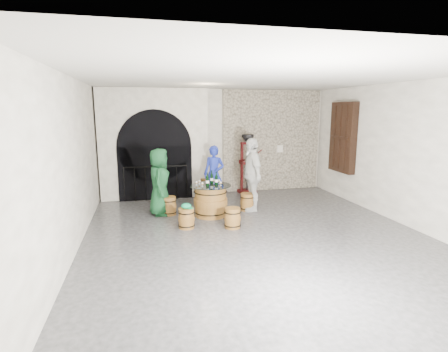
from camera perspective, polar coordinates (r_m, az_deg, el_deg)
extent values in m
plane|color=#2C2C2E|center=(7.45, 5.22, -9.59)|extent=(8.00, 8.00, 0.00)
plane|color=silver|center=(10.89, -1.28, 5.60)|extent=(8.00, 0.00, 8.00)
plane|color=silver|center=(3.58, 26.37, -6.41)|extent=(8.00, 0.00, 8.00)
plane|color=silver|center=(6.81, -23.74, 1.53)|extent=(0.00, 8.00, 8.00)
plane|color=silver|center=(8.81, 27.62, 3.13)|extent=(0.00, 8.00, 8.00)
plane|color=beige|center=(7.01, 5.69, 15.76)|extent=(8.00, 8.00, 0.00)
cube|color=#ADA18A|center=(11.34, 7.77, 5.71)|extent=(3.20, 0.12, 3.18)
cube|color=silver|center=(10.42, -11.31, 5.15)|extent=(3.10, 0.50, 3.18)
cube|color=black|center=(10.27, -11.09, 0.43)|extent=(2.10, 0.03, 1.55)
cylinder|color=black|center=(10.16, -11.25, 4.73)|extent=(2.10, 0.03, 2.10)
cylinder|color=black|center=(10.17, -11.12, 1.50)|extent=(1.79, 0.04, 0.04)
cylinder|color=black|center=(10.27, -16.00, -1.41)|extent=(0.02, 0.02, 0.98)
cylinder|color=black|center=(10.25, -14.34, -1.35)|extent=(0.02, 0.02, 0.98)
cylinder|color=black|center=(10.25, -12.68, -1.27)|extent=(0.02, 0.02, 0.98)
cylinder|color=black|center=(10.26, -11.02, -1.20)|extent=(0.02, 0.02, 0.98)
cylinder|color=black|center=(10.27, -9.36, -1.13)|extent=(0.02, 0.02, 0.98)
cylinder|color=black|center=(10.29, -7.71, -1.06)|extent=(0.02, 0.02, 0.98)
cylinder|color=black|center=(10.32, -6.07, -0.98)|extent=(0.02, 0.02, 0.98)
cube|color=black|center=(10.65, 18.85, 5.99)|extent=(0.20, 1.10, 2.00)
cube|color=black|center=(10.63, 18.62, 5.99)|extent=(0.06, 0.88, 1.76)
cube|color=black|center=(10.64, 18.76, 5.99)|extent=(0.22, 0.92, 0.06)
cube|color=black|center=(10.40, 19.60, 5.83)|extent=(0.22, 0.06, 1.80)
cube|color=black|center=(10.64, 18.76, 5.99)|extent=(0.22, 0.06, 1.80)
cube|color=black|center=(10.89, 17.96, 6.13)|extent=(0.22, 0.06, 1.80)
cylinder|color=brown|center=(8.62, -2.21, -4.15)|extent=(0.77, 0.77, 0.73)
cylinder|color=brown|center=(8.62, -2.21, -4.15)|extent=(0.83, 0.83, 0.16)
torus|color=black|center=(8.68, -2.20, -5.74)|extent=(0.83, 0.83, 0.02)
torus|color=black|center=(8.56, -2.23, -2.54)|extent=(0.83, 0.83, 0.02)
cylinder|color=brown|center=(8.53, -2.23, -1.70)|extent=(0.79, 0.79, 0.02)
cylinder|color=black|center=(8.52, -2.23, -1.54)|extent=(1.01, 1.01, 0.01)
cylinder|color=brown|center=(8.84, -8.96, -4.89)|extent=(0.34, 0.34, 0.44)
cylinder|color=brown|center=(8.84, -8.96, -4.89)|extent=(0.36, 0.36, 0.10)
torus|color=black|center=(8.88, -8.93, -5.81)|extent=(0.38, 0.38, 0.02)
torus|color=black|center=(8.80, -8.99, -3.96)|extent=(0.38, 0.38, 0.02)
cylinder|color=brown|center=(8.78, -9.00, -3.46)|extent=(0.35, 0.35, 0.02)
cylinder|color=brown|center=(9.66, -1.71, -3.41)|extent=(0.34, 0.34, 0.44)
cylinder|color=brown|center=(9.66, -1.71, -3.41)|extent=(0.36, 0.36, 0.10)
torus|color=black|center=(9.70, -1.70, -4.25)|extent=(0.38, 0.38, 0.02)
torus|color=black|center=(9.63, -1.71, -2.55)|extent=(0.38, 0.38, 0.02)
cylinder|color=brown|center=(9.61, -1.72, -2.09)|extent=(0.35, 0.35, 0.02)
cylinder|color=brown|center=(9.11, 3.82, -4.30)|extent=(0.34, 0.34, 0.44)
cylinder|color=brown|center=(9.11, 3.82, -4.30)|extent=(0.36, 0.36, 0.10)
torus|color=black|center=(9.15, 3.81, -5.20)|extent=(0.38, 0.38, 0.02)
torus|color=black|center=(9.08, 3.83, -3.40)|extent=(0.38, 0.38, 0.02)
cylinder|color=brown|center=(9.06, 3.84, -2.91)|extent=(0.35, 0.35, 0.02)
cylinder|color=brown|center=(7.79, 1.40, -6.93)|extent=(0.34, 0.34, 0.44)
cylinder|color=brown|center=(7.79, 1.40, -6.93)|extent=(0.36, 0.36, 0.10)
torus|color=black|center=(7.83, 1.40, -7.96)|extent=(0.38, 0.38, 0.02)
torus|color=black|center=(7.74, 1.41, -5.89)|extent=(0.38, 0.38, 0.02)
cylinder|color=brown|center=(7.72, 1.41, -5.32)|extent=(0.35, 0.35, 0.02)
cylinder|color=brown|center=(7.82, -6.15, -6.92)|extent=(0.34, 0.34, 0.44)
cylinder|color=brown|center=(7.82, -6.15, -6.92)|extent=(0.36, 0.36, 0.10)
torus|color=black|center=(7.86, -6.13, -7.94)|extent=(0.38, 0.38, 0.02)
torus|color=black|center=(7.77, -6.17, -5.88)|extent=(0.38, 0.38, 0.02)
cylinder|color=brown|center=(7.75, -6.18, -5.31)|extent=(0.35, 0.35, 0.02)
ellipsoid|color=#0C8450|center=(7.74, -6.19, -4.88)|extent=(0.22, 0.22, 0.12)
cylinder|color=#0C8450|center=(7.73, -5.57, -5.26)|extent=(0.14, 0.14, 0.01)
imported|color=#134422|center=(8.75, -10.48, -0.96)|extent=(0.64, 0.88, 1.66)
imported|color=#1C2B9C|center=(9.71, -1.65, 0.24)|extent=(0.70, 0.64, 1.62)
imported|color=silver|center=(9.01, 4.54, 0.26)|extent=(0.47, 1.11, 1.89)
cylinder|color=black|center=(8.43, -2.73, -0.87)|extent=(0.07, 0.07, 0.22)
cylinder|color=white|center=(8.43, -2.73, -0.93)|extent=(0.08, 0.08, 0.06)
cone|color=black|center=(8.40, -2.74, -0.03)|extent=(0.07, 0.07, 0.05)
cylinder|color=black|center=(8.39, -2.74, 0.34)|extent=(0.03, 0.03, 0.07)
cylinder|color=black|center=(8.53, -1.25, -0.72)|extent=(0.07, 0.07, 0.22)
cylinder|color=white|center=(8.53, -1.25, -0.78)|extent=(0.08, 0.08, 0.06)
cone|color=black|center=(8.50, -1.26, 0.11)|extent=(0.07, 0.07, 0.05)
cylinder|color=black|center=(8.49, -1.26, 0.47)|extent=(0.03, 0.03, 0.07)
cylinder|color=black|center=(8.71, -2.02, -0.47)|extent=(0.07, 0.07, 0.22)
cylinder|color=white|center=(8.71, -2.02, -0.54)|extent=(0.08, 0.08, 0.06)
cone|color=black|center=(8.69, -2.02, 0.34)|extent=(0.07, 0.07, 0.05)
cylinder|color=black|center=(8.68, -2.03, 0.69)|extent=(0.03, 0.03, 0.07)
cylinder|color=brown|center=(10.46, -2.73, -2.00)|extent=(0.39, 0.39, 0.55)
cylinder|color=brown|center=(10.46, -2.73, -2.00)|extent=(0.42, 0.42, 0.12)
torus|color=black|center=(10.50, -2.72, -2.99)|extent=(0.43, 0.43, 0.02)
torus|color=black|center=(10.42, -2.74, -1.00)|extent=(0.43, 0.43, 0.02)
cylinder|color=brown|center=(10.40, -2.74, -0.47)|extent=(0.40, 0.40, 0.02)
cube|color=#4C0C0D|center=(11.07, 3.79, -2.49)|extent=(0.57, 0.49, 0.10)
cube|color=#4C0C0D|center=(10.89, 3.85, 2.33)|extent=(0.50, 0.37, 0.12)
cube|color=#4C0C0D|center=(10.82, 3.89, 5.38)|extent=(0.47, 0.20, 0.07)
cylinder|color=black|center=(10.96, 3.82, 0.22)|extent=(0.05, 0.05, 0.97)
cylinder|color=black|center=(10.80, 3.90, 6.55)|extent=(0.37, 0.37, 0.09)
cone|color=black|center=(10.81, 3.89, 5.94)|extent=(0.37, 0.37, 0.19)
cube|color=#4C0C0D|center=(10.83, 2.93, 1.41)|extent=(0.08, 0.08, 1.55)
cube|color=#4C0C0D|center=(11.00, 4.73, 1.54)|extent=(0.08, 0.08, 1.55)
cylinder|color=#4C0C0D|center=(10.96, 5.31, 3.54)|extent=(0.41, 0.10, 0.30)
cube|color=silver|center=(11.38, 9.06, 4.43)|extent=(0.18, 0.10, 0.22)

